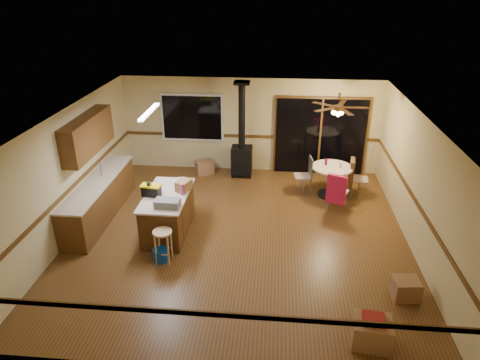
# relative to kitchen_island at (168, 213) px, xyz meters

# --- Properties ---
(floor) EXTENTS (7.00, 7.00, 0.00)m
(floor) POSITION_rel_kitchen_island_xyz_m (1.50, 0.00, -0.45)
(floor) COLOR brown
(floor) RESTS_ON ground
(ceiling) EXTENTS (7.00, 7.00, 0.00)m
(ceiling) POSITION_rel_kitchen_island_xyz_m (1.50, 0.00, 2.15)
(ceiling) COLOR silver
(ceiling) RESTS_ON ground
(wall_back) EXTENTS (7.00, 0.00, 7.00)m
(wall_back) POSITION_rel_kitchen_island_xyz_m (1.50, 3.50, 0.85)
(wall_back) COLOR #C9B87F
(wall_back) RESTS_ON ground
(wall_front) EXTENTS (7.00, 0.00, 7.00)m
(wall_front) POSITION_rel_kitchen_island_xyz_m (1.50, -3.50, 0.85)
(wall_front) COLOR #C9B87F
(wall_front) RESTS_ON ground
(wall_left) EXTENTS (0.00, 7.00, 7.00)m
(wall_left) POSITION_rel_kitchen_island_xyz_m (-2.00, 0.00, 0.85)
(wall_left) COLOR #C9B87F
(wall_left) RESTS_ON ground
(wall_right) EXTENTS (0.00, 7.00, 7.00)m
(wall_right) POSITION_rel_kitchen_island_xyz_m (5.00, 0.00, 0.85)
(wall_right) COLOR #C9B87F
(wall_right) RESTS_ON ground
(chair_rail) EXTENTS (7.00, 7.00, 0.08)m
(chair_rail) POSITION_rel_kitchen_island_xyz_m (1.50, 0.00, 0.55)
(chair_rail) COLOR #503214
(chair_rail) RESTS_ON ground
(window) EXTENTS (1.72, 0.10, 1.32)m
(window) POSITION_rel_kitchen_island_xyz_m (-0.10, 3.45, 1.05)
(window) COLOR black
(window) RESTS_ON ground
(sliding_door) EXTENTS (2.52, 0.10, 2.10)m
(sliding_door) POSITION_rel_kitchen_island_xyz_m (3.40, 3.45, 0.60)
(sliding_door) COLOR black
(sliding_door) RESTS_ON ground
(lower_cabinets) EXTENTS (0.60, 3.00, 0.86)m
(lower_cabinets) POSITION_rel_kitchen_island_xyz_m (-1.70, 0.50, -0.02)
(lower_cabinets) COLOR #593616
(lower_cabinets) RESTS_ON ground
(countertop) EXTENTS (0.64, 3.04, 0.04)m
(countertop) POSITION_rel_kitchen_island_xyz_m (-1.70, 0.50, 0.43)
(countertop) COLOR beige
(countertop) RESTS_ON lower_cabinets
(upper_cabinets) EXTENTS (0.35, 2.00, 0.80)m
(upper_cabinets) POSITION_rel_kitchen_island_xyz_m (-1.83, 0.70, 1.45)
(upper_cabinets) COLOR #593616
(upper_cabinets) RESTS_ON ground
(kitchen_island) EXTENTS (0.88, 1.68, 0.90)m
(kitchen_island) POSITION_rel_kitchen_island_xyz_m (0.00, 0.00, 0.00)
(kitchen_island) COLOR #4C2C13
(kitchen_island) RESTS_ON ground
(wood_stove) EXTENTS (0.55, 0.50, 2.52)m
(wood_stove) POSITION_rel_kitchen_island_xyz_m (1.30, 3.05, 0.28)
(wood_stove) COLOR black
(wood_stove) RESTS_ON ground
(ceiling_fan) EXTENTS (0.24, 0.24, 0.55)m
(ceiling_fan) POSITION_rel_kitchen_island_xyz_m (3.61, 2.05, 1.76)
(ceiling_fan) COLOR brown
(ceiling_fan) RESTS_ON ceiling
(fluorescent_strip) EXTENTS (0.10, 1.20, 0.04)m
(fluorescent_strip) POSITION_rel_kitchen_island_xyz_m (-0.30, 0.30, 2.11)
(fluorescent_strip) COLOR white
(fluorescent_strip) RESTS_ON ceiling
(toolbox_grey) EXTENTS (0.50, 0.29, 0.15)m
(toolbox_grey) POSITION_rel_kitchen_island_xyz_m (0.15, -0.52, 0.52)
(toolbox_grey) COLOR slate
(toolbox_grey) RESTS_ON kitchen_island
(toolbox_black) EXTENTS (0.40, 0.25, 0.20)m
(toolbox_black) POSITION_rel_kitchen_island_xyz_m (-0.29, -0.08, 0.55)
(toolbox_black) COLOR black
(toolbox_black) RESTS_ON kitchen_island
(toolbox_yellow_lid) EXTENTS (0.44, 0.28, 0.03)m
(toolbox_yellow_lid) POSITION_rel_kitchen_island_xyz_m (-0.29, -0.08, 0.67)
(toolbox_yellow_lid) COLOR gold
(toolbox_yellow_lid) RESTS_ON toolbox_black
(box_on_island) EXTENTS (0.34, 0.40, 0.22)m
(box_on_island) POSITION_rel_kitchen_island_xyz_m (0.32, 0.23, 0.56)
(box_on_island) COLOR olive
(box_on_island) RESTS_ON kitchen_island
(bottle_dark) EXTENTS (0.09, 0.09, 0.31)m
(bottle_dark) POSITION_rel_kitchen_island_xyz_m (-0.32, -0.10, 0.60)
(bottle_dark) COLOR black
(bottle_dark) RESTS_ON kitchen_island
(bottle_pink) EXTENTS (0.09, 0.09, 0.24)m
(bottle_pink) POSITION_rel_kitchen_island_xyz_m (0.32, 0.02, 0.57)
(bottle_pink) COLOR #D84C8C
(bottle_pink) RESTS_ON kitchen_island
(bottle_white) EXTENTS (0.08, 0.08, 0.20)m
(bottle_white) POSITION_rel_kitchen_island_xyz_m (0.19, 0.40, 0.55)
(bottle_white) COLOR white
(bottle_white) RESTS_ON kitchen_island
(bar_stool) EXTENTS (0.46, 0.46, 0.67)m
(bar_stool) POSITION_rel_kitchen_island_xyz_m (0.16, -1.05, -0.12)
(bar_stool) COLOR tan
(bar_stool) RESTS_ON floor
(blue_bucket) EXTENTS (0.39, 0.39, 0.26)m
(blue_bucket) POSITION_rel_kitchen_island_xyz_m (0.09, -1.04, -0.33)
(blue_bucket) COLOR #0B41A0
(blue_bucket) RESTS_ON floor
(dining_table) EXTENTS (1.00, 1.00, 0.78)m
(dining_table) POSITION_rel_kitchen_island_xyz_m (3.61, 2.05, 0.08)
(dining_table) COLOR black
(dining_table) RESTS_ON ground
(glass_red) EXTENTS (0.07, 0.07, 0.17)m
(glass_red) POSITION_rel_kitchen_island_xyz_m (3.46, 2.15, 0.41)
(glass_red) COLOR #590C14
(glass_red) RESTS_ON dining_table
(glass_cream) EXTENTS (0.07, 0.07, 0.13)m
(glass_cream) POSITION_rel_kitchen_island_xyz_m (3.79, 2.00, 0.39)
(glass_cream) COLOR beige
(glass_cream) RESTS_ON dining_table
(chair_left) EXTENTS (0.46, 0.45, 0.51)m
(chair_left) POSITION_rel_kitchen_island_xyz_m (3.02, 2.16, 0.14)
(chair_left) COLOR #A18878
(chair_left) RESTS_ON ground
(chair_near) EXTENTS (0.58, 0.60, 0.70)m
(chair_near) POSITION_rel_kitchen_island_xyz_m (3.63, 1.18, 0.14)
(chair_near) COLOR #A18878
(chair_near) RESTS_ON ground
(chair_right) EXTENTS (0.52, 0.48, 0.70)m
(chair_right) POSITION_rel_kitchen_island_xyz_m (4.13, 2.12, 0.14)
(chair_right) COLOR #A18878
(chair_right) RESTS_ON ground
(box_under_window) EXTENTS (0.58, 0.53, 0.37)m
(box_under_window) POSITION_rel_kitchen_island_xyz_m (0.26, 3.10, -0.27)
(box_under_window) COLOR olive
(box_under_window) RESTS_ON floor
(box_corner_a) EXTENTS (0.61, 0.53, 0.43)m
(box_corner_a) POSITION_rel_kitchen_island_xyz_m (3.73, -2.80, -0.24)
(box_corner_a) COLOR olive
(box_corner_a) RESTS_ON floor
(box_corner_b) EXTENTS (0.47, 0.41, 0.35)m
(box_corner_b) POSITION_rel_kitchen_island_xyz_m (4.50, -1.70, -0.28)
(box_corner_b) COLOR olive
(box_corner_b) RESTS_ON floor
(box_small_red) EXTENTS (0.34, 0.30, 0.08)m
(box_small_red) POSITION_rel_kitchen_island_xyz_m (3.73, -2.80, 0.01)
(box_small_red) COLOR maroon
(box_small_red) RESTS_ON box_corner_a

